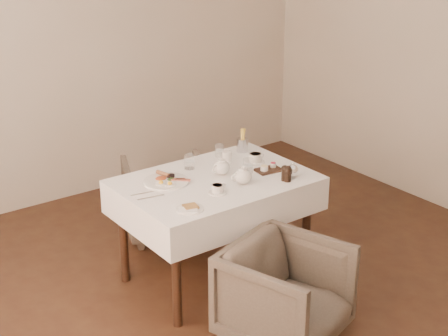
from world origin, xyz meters
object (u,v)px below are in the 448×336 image
at_px(armchair_far, 166,197).
at_px(table, 215,195).
at_px(breakfast_plate, 166,181).
at_px(teapot_centre, 221,166).
at_px(armchair_near, 285,294).

bearing_deg(armchair_far, table, 105.86).
bearing_deg(breakfast_plate, teapot_centre, -5.70).
height_order(armchair_near, teapot_centre, teapot_centre).
distance_m(armchair_far, breakfast_plate, 0.90).
xyz_separation_m(breakfast_plate, teapot_centre, (0.37, -0.12, 0.05)).
height_order(breakfast_plate, teapot_centre, teapot_centre).
bearing_deg(teapot_centre, armchair_near, -108.19).
bearing_deg(armchair_near, armchair_far, 66.04).
relative_size(table, breakfast_plate, 4.20).
distance_m(breakfast_plate, teapot_centre, 0.39).
bearing_deg(armchair_far, armchair_near, 106.66).
distance_m(armchair_far, teapot_centre, 0.94).
bearing_deg(armchair_near, teapot_centre, 61.96).
xyz_separation_m(table, armchair_far, (0.10, 0.81, -0.34)).
bearing_deg(teapot_centre, armchair_far, 80.51).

